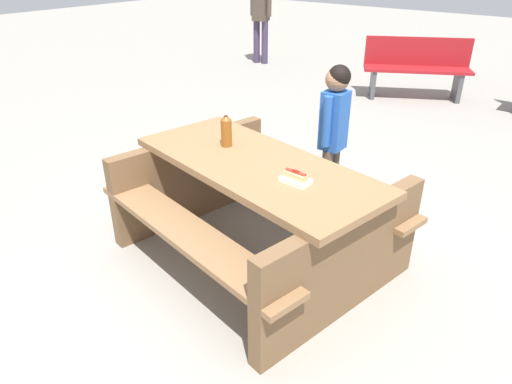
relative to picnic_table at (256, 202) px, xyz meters
The scene contains 7 objects.
ground_plane 0.44m from the picnic_table, ahead, with size 30.00×30.00×0.00m, color gray.
picnic_table is the anchor object (origin of this frame).
soda_bottle 0.55m from the picnic_table, 164.87° to the left, with size 0.08×0.08×0.25m.
hotdog_tray 0.51m from the picnic_table, 13.71° to the right, with size 0.18×0.12×0.08m.
child_in_coat 1.00m from the picnic_table, 87.13° to the left, with size 0.19×0.30×1.23m.
park_bench_mid 4.67m from the picnic_table, 98.37° to the left, with size 1.50×1.08×0.85m.
bystander_adult 6.39m from the picnic_table, 127.60° to the left, with size 0.42×0.28×1.72m.
Camera 1 is at (1.75, -2.21, 2.01)m, focal length 32.79 mm.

